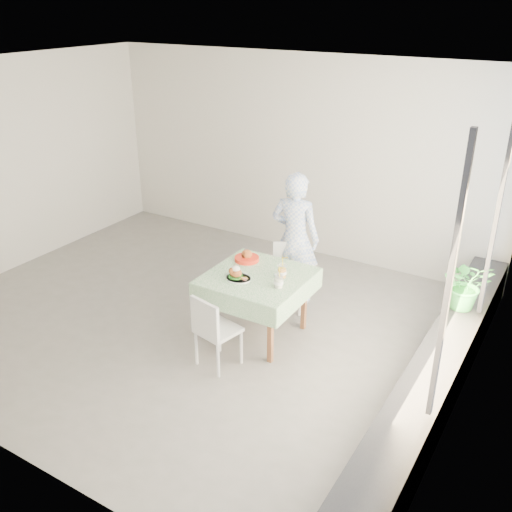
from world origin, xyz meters
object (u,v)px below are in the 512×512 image
Objects in this scene: diner at (295,238)px; chair_near at (218,344)px; potted_plant at (466,284)px; chair_far at (287,289)px; juice_cup_orange at (282,272)px; main_dish at (237,275)px; cafe_table at (258,298)px.

chair_near is at bearing 82.35° from diner.
diner is 3.00× the size of potted_plant.
diner reaches higher than chair_near.
diner is at bearing 89.70° from chair_near.
chair_near is at bearing -91.65° from chair_far.
juice_cup_orange is 1.89m from potted_plant.
chair_far is at bearing 81.75° from main_dish.
diner is (-0.03, 0.23, 0.57)m from chair_far.
potted_plant reaches higher than juice_cup_orange.
chair_near is 2.79× the size of juice_cup_orange.
chair_far is 0.88m from juice_cup_orange.
diner is at bearing 85.03° from main_dish.
main_dish reaches higher than chair_far.
potted_plant is at bearing 24.17° from cafe_table.
cafe_table is at bearing 85.60° from chair_near.
juice_cup_orange is (0.26, -0.62, 0.56)m from chair_far.
diner is 1.13m from main_dish.
chair_near is 2.62m from potted_plant.
main_dish reaches higher than chair_near.
potted_plant is at bearing 24.75° from juice_cup_orange.
potted_plant is (2.11, 1.07, -0.02)m from main_dish.
chair_near is at bearing -110.94° from juice_cup_orange.
diner is (-0.04, 0.94, 0.36)m from cafe_table.
potted_plant is (2.01, -0.06, -0.05)m from diner.
cafe_table is 0.73m from chair_near.
chair_far is 0.99× the size of chair_near.
cafe_table is at bearing 52.33° from main_dish.
diner is (0.01, 1.64, 0.57)m from chair_near.
juice_cup_orange is 0.53× the size of potted_plant.
chair_far is 2.79× the size of main_dish.
chair_near is (-0.04, -1.41, 0.00)m from chair_far.
main_dish is 2.36m from potted_plant.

